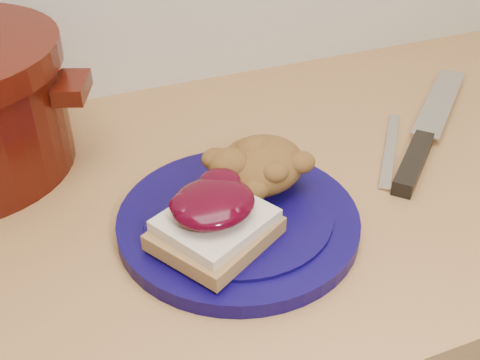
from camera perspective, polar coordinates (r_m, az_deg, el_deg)
name	(u,v)px	position (r m, az deg, el deg)	size (l,w,h in m)	color
plate	(238,221)	(0.68, -0.16, -3.93)	(0.27, 0.27, 0.02)	#0A043D
sandwich	(214,219)	(0.62, -2.44, -3.72)	(0.15, 0.14, 0.06)	olive
stuffing_mound	(260,165)	(0.69, 1.93, 1.42)	(0.11, 0.10, 0.06)	brown
chef_knife	(421,144)	(0.84, 16.82, 3.27)	(0.28, 0.27, 0.02)	black
butter_knife	(390,149)	(0.83, 14.04, 2.91)	(0.19, 0.01, 0.00)	silver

